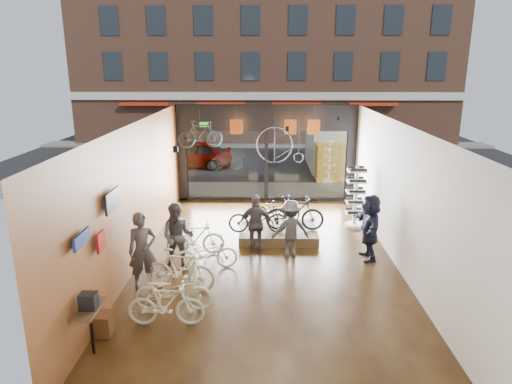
{
  "coord_description": "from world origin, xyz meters",
  "views": [
    {
      "loc": [
        -0.08,
        -11.67,
        5.24
      ],
      "look_at": [
        -0.32,
        1.4,
        1.61
      ],
      "focal_mm": 32.0,
      "sensor_mm": 36.0,
      "label": 1
    }
  ],
  "objects_px": {
    "display_bike_left": "(258,218)",
    "customer_1": "(178,237)",
    "customer_0": "(143,251)",
    "display_bike_mid": "(295,213)",
    "display_bike_right": "(275,209)",
    "floor_bike_1": "(166,304)",
    "penny_farthing": "(282,146)",
    "street_car": "(192,154)",
    "floor_bike_5": "(195,238)",
    "floor_bike_2": "(174,291)",
    "customer_5": "(370,227)",
    "customer_3": "(290,229)",
    "hung_bike": "(200,134)",
    "display_platform": "(278,233)",
    "sunglasses_rack": "(356,197)",
    "box_truck": "(333,147)",
    "floor_bike_4": "(206,253)",
    "customer_2": "(256,224)",
    "floor_bike_3": "(180,269)"
  },
  "relations": [
    {
      "from": "floor_bike_3",
      "to": "display_bike_left",
      "type": "xyz_separation_m",
      "value": [
        1.83,
        3.16,
        0.25
      ]
    },
    {
      "from": "customer_1",
      "to": "customer_5",
      "type": "distance_m",
      "value": 5.24
    },
    {
      "from": "floor_bike_2",
      "to": "customer_1",
      "type": "height_order",
      "value": "customer_1"
    },
    {
      "from": "customer_0",
      "to": "penny_farthing",
      "type": "relative_size",
      "value": 1.17
    },
    {
      "from": "floor_bike_3",
      "to": "floor_bike_5",
      "type": "xyz_separation_m",
      "value": [
        0.06,
        2.11,
        -0.03
      ]
    },
    {
      "from": "floor_bike_4",
      "to": "customer_0",
      "type": "xyz_separation_m",
      "value": [
        -1.38,
        -1.02,
        0.5
      ]
    },
    {
      "from": "floor_bike_3",
      "to": "customer_0",
      "type": "bearing_deg",
      "value": 92.05
    },
    {
      "from": "floor_bike_3",
      "to": "penny_farthing",
      "type": "height_order",
      "value": "penny_farthing"
    },
    {
      "from": "display_bike_mid",
      "to": "customer_3",
      "type": "height_order",
      "value": "customer_3"
    },
    {
      "from": "street_car",
      "to": "penny_farthing",
      "type": "relative_size",
      "value": 2.62
    },
    {
      "from": "display_bike_right",
      "to": "customer_0",
      "type": "distance_m",
      "value": 5.21
    },
    {
      "from": "street_car",
      "to": "hung_bike",
      "type": "distance_m",
      "value": 8.26
    },
    {
      "from": "customer_2",
      "to": "street_car",
      "type": "bearing_deg",
      "value": -70.77
    },
    {
      "from": "customer_1",
      "to": "penny_farthing",
      "type": "height_order",
      "value": "penny_farthing"
    },
    {
      "from": "display_platform",
      "to": "sunglasses_rack",
      "type": "bearing_deg",
      "value": 21.49
    },
    {
      "from": "display_bike_left",
      "to": "customer_1",
      "type": "xyz_separation_m",
      "value": [
        -2.08,
        -1.98,
        0.13
      ]
    },
    {
      "from": "floor_bike_1",
      "to": "display_platform",
      "type": "distance_m",
      "value": 5.68
    },
    {
      "from": "box_truck",
      "to": "customer_5",
      "type": "xyz_separation_m",
      "value": [
        -0.51,
        -10.74,
        -0.35
      ]
    },
    {
      "from": "floor_bike_3",
      "to": "display_bike_right",
      "type": "distance_m",
      "value": 4.8
    },
    {
      "from": "floor_bike_4",
      "to": "display_platform",
      "type": "relative_size",
      "value": 0.7
    },
    {
      "from": "display_platform",
      "to": "display_bike_left",
      "type": "relative_size",
      "value": 1.34
    },
    {
      "from": "display_bike_mid",
      "to": "penny_farthing",
      "type": "distance_m",
      "value": 3.06
    },
    {
      "from": "display_platform",
      "to": "display_bike_left",
      "type": "height_order",
      "value": "display_bike_left"
    },
    {
      "from": "customer_1",
      "to": "hung_bike",
      "type": "bearing_deg",
      "value": 91.22
    },
    {
      "from": "customer_0",
      "to": "display_bike_mid",
      "type": "bearing_deg",
      "value": 15.26
    },
    {
      "from": "floor_bike_1",
      "to": "hung_bike",
      "type": "relative_size",
      "value": 1.02
    },
    {
      "from": "customer_3",
      "to": "floor_bike_5",
      "type": "bearing_deg",
      "value": -11.12
    },
    {
      "from": "display_bike_left",
      "to": "customer_3",
      "type": "relative_size",
      "value": 1.08
    },
    {
      "from": "street_car",
      "to": "floor_bike_5",
      "type": "xyz_separation_m",
      "value": [
        1.89,
        -11.56,
        -0.23
      ]
    },
    {
      "from": "floor_bike_2",
      "to": "hung_bike",
      "type": "xyz_separation_m",
      "value": [
        -0.27,
        6.84,
        2.48
      ]
    },
    {
      "from": "box_truck",
      "to": "customer_3",
      "type": "relative_size",
      "value": 3.93
    },
    {
      "from": "customer_0",
      "to": "customer_5",
      "type": "xyz_separation_m",
      "value": [
        5.84,
        1.8,
        -0.02
      ]
    },
    {
      "from": "floor_bike_5",
      "to": "customer_1",
      "type": "xyz_separation_m",
      "value": [
        -0.31,
        -0.93,
        0.41
      ]
    },
    {
      "from": "floor_bike_5",
      "to": "customer_0",
      "type": "bearing_deg",
      "value": 148.05
    },
    {
      "from": "display_platform",
      "to": "hung_bike",
      "type": "bearing_deg",
      "value": 138.95
    },
    {
      "from": "display_bike_left",
      "to": "customer_1",
      "type": "distance_m",
      "value": 2.87
    },
    {
      "from": "floor_bike_2",
      "to": "sunglasses_rack",
      "type": "height_order",
      "value": "sunglasses_rack"
    },
    {
      "from": "display_bike_right",
      "to": "penny_farthing",
      "type": "bearing_deg",
      "value": -4.45
    },
    {
      "from": "penny_farthing",
      "to": "display_bike_mid",
      "type": "bearing_deg",
      "value": -82.98
    },
    {
      "from": "display_bike_right",
      "to": "hung_bike",
      "type": "relative_size",
      "value": 1.01
    },
    {
      "from": "customer_2",
      "to": "hung_bike",
      "type": "xyz_separation_m",
      "value": [
        -2.03,
        3.58,
        2.06
      ]
    },
    {
      "from": "floor_bike_4",
      "to": "sunglasses_rack",
      "type": "relative_size",
      "value": 0.81
    },
    {
      "from": "customer_1",
      "to": "customer_5",
      "type": "bearing_deg",
      "value": 9.65
    },
    {
      "from": "floor_bike_1",
      "to": "display_bike_mid",
      "type": "bearing_deg",
      "value": -31.77
    },
    {
      "from": "floor_bike_2",
      "to": "customer_5",
      "type": "bearing_deg",
      "value": -60.21
    },
    {
      "from": "display_bike_right",
      "to": "customer_0",
      "type": "xyz_separation_m",
      "value": [
        -3.29,
        -4.03,
        0.23
      ]
    },
    {
      "from": "floor_bike_1",
      "to": "customer_3",
      "type": "bearing_deg",
      "value": -38.45
    },
    {
      "from": "display_platform",
      "to": "customer_1",
      "type": "bearing_deg",
      "value": -139.04
    },
    {
      "from": "display_bike_right",
      "to": "display_bike_left",
      "type": "bearing_deg",
      "value": 154.92
    },
    {
      "from": "customer_5",
      "to": "street_car",
      "type": "bearing_deg",
      "value": -152.56
    }
  ]
}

